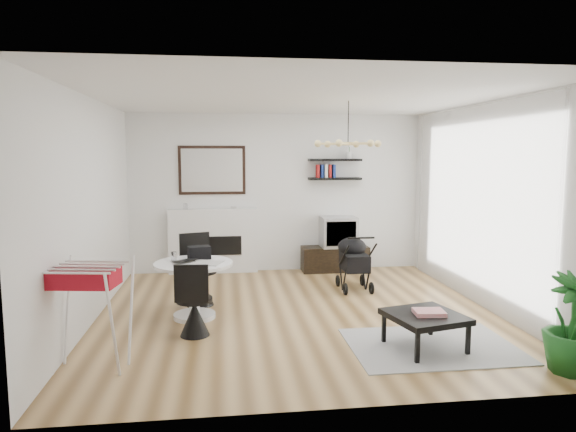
{
  "coord_description": "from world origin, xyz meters",
  "views": [
    {
      "loc": [
        -0.93,
        -6.28,
        2.01
      ],
      "look_at": [
        -0.08,
        0.4,
        1.2
      ],
      "focal_mm": 32.0,
      "sensor_mm": 36.0,
      "label": 1
    }
  ],
  "objects": [
    {
      "name": "floor",
      "position": [
        0.0,
        0.0,
        0.0
      ],
      "size": [
        5.0,
        5.0,
        0.0
      ],
      "primitive_type": "plane",
      "color": "brown",
      "rests_on": "ground"
    },
    {
      "name": "ceiling",
      "position": [
        0.0,
        0.0,
        2.7
      ],
      "size": [
        5.0,
        5.0,
        0.0
      ],
      "primitive_type": "plane",
      "color": "white",
      "rests_on": "wall_back"
    },
    {
      "name": "wall_back",
      "position": [
        0.0,
        2.5,
        1.35
      ],
      "size": [
        5.0,
        0.0,
        5.0
      ],
      "primitive_type": "plane",
      "rotation": [
        1.57,
        0.0,
        0.0
      ],
      "color": "white",
      "rests_on": "floor"
    },
    {
      "name": "wall_left",
      "position": [
        -2.5,
        0.0,
        1.35
      ],
      "size": [
        0.0,
        5.0,
        5.0
      ],
      "primitive_type": "plane",
      "rotation": [
        1.57,
        0.0,
        1.57
      ],
      "color": "white",
      "rests_on": "floor"
    },
    {
      "name": "wall_right",
      "position": [
        2.5,
        0.0,
        1.35
      ],
      "size": [
        0.0,
        5.0,
        5.0
      ],
      "primitive_type": "plane",
      "rotation": [
        1.57,
        0.0,
        -1.57
      ],
      "color": "white",
      "rests_on": "floor"
    },
    {
      "name": "sheer_curtain",
      "position": [
        2.4,
        0.2,
        1.35
      ],
      "size": [
        0.04,
        3.6,
        2.6
      ],
      "primitive_type": "cube",
      "color": "white",
      "rests_on": "wall_right"
    },
    {
      "name": "fireplace",
      "position": [
        -1.1,
        2.42,
        0.69
      ],
      "size": [
        1.5,
        0.17,
        2.16
      ],
      "color": "white",
      "rests_on": "floor"
    },
    {
      "name": "shelf_lower",
      "position": [
        0.99,
        2.37,
        1.6
      ],
      "size": [
        0.9,
        0.25,
        0.04
      ],
      "primitive_type": "cube",
      "color": "black",
      "rests_on": "wall_back"
    },
    {
      "name": "shelf_upper",
      "position": [
        0.99,
        2.37,
        1.92
      ],
      "size": [
        0.9,
        0.25,
        0.04
      ],
      "primitive_type": "cube",
      "color": "black",
      "rests_on": "wall_back"
    },
    {
      "name": "pendant_lamp",
      "position": [
        0.7,
        0.3,
        2.15
      ],
      "size": [
        0.9,
        0.9,
        0.1
      ],
      "primitive_type": null,
      "color": "#D6BC70",
      "rests_on": "ceiling"
    },
    {
      "name": "tv_console",
      "position": [
        0.99,
        2.29,
        0.22
      ],
      "size": [
        1.15,
        0.4,
        0.43
      ],
      "primitive_type": "cube",
      "color": "black",
      "rests_on": "floor"
    },
    {
      "name": "crt_tv",
      "position": [
        1.04,
        2.29,
        0.69
      ],
      "size": [
        0.6,
        0.52,
        0.52
      ],
      "color": "#B0B0B2",
      "rests_on": "tv_console"
    },
    {
      "name": "dining_table",
      "position": [
        -1.3,
        -0.03,
        0.46
      ],
      "size": [
        0.96,
        0.96,
        0.7
      ],
      "color": "white",
      "rests_on": "floor"
    },
    {
      "name": "laptop",
      "position": [
        -1.37,
        -0.06,
        0.71
      ],
      "size": [
        0.4,
        0.39,
        0.03
      ],
      "primitive_type": "imported",
      "rotation": [
        0.0,
        0.0,
        0.71
      ],
      "color": "black",
      "rests_on": "dining_table"
    },
    {
      "name": "black_bag",
      "position": [
        -1.23,
        0.17,
        0.78
      ],
      "size": [
        0.31,
        0.23,
        0.16
      ],
      "primitive_type": "cube",
      "rotation": [
        0.0,
        0.0,
        0.25
      ],
      "color": "black",
      "rests_on": "dining_table"
    },
    {
      "name": "newspaper",
      "position": [
        -1.14,
        -0.1,
        0.71
      ],
      "size": [
        0.44,
        0.4,
        0.01
      ],
      "primitive_type": "cube",
      "rotation": [
        0.0,
        0.0,
        -0.34
      ],
      "color": "silver",
      "rests_on": "dining_table"
    },
    {
      "name": "drinking_glass",
      "position": [
        -1.54,
        0.11,
        0.76
      ],
      "size": [
        0.07,
        0.07,
        0.11
      ],
      "primitive_type": "cylinder",
      "color": "white",
      "rests_on": "dining_table"
    },
    {
      "name": "chair_far",
      "position": [
        -1.26,
        0.54,
        0.3
      ],
      "size": [
        0.5,
        0.51,
        0.95
      ],
      "rotation": [
        0.0,
        0.0,
        0.34
      ],
      "color": "black",
      "rests_on": "floor"
    },
    {
      "name": "chair_near",
      "position": [
        -1.26,
        -0.68,
        0.27
      ],
      "size": [
        0.4,
        0.42,
        0.84
      ],
      "rotation": [
        0.0,
        0.0,
        3.05
      ],
      "color": "black",
      "rests_on": "floor"
    },
    {
      "name": "drying_rack",
      "position": [
        -2.18,
        -1.47,
        0.53
      ],
      "size": [
        0.76,
        0.72,
        1.01
      ],
      "rotation": [
        0.0,
        0.0,
        -0.16
      ],
      "color": "white",
      "rests_on": "floor"
    },
    {
      "name": "stroller",
      "position": [
        1.0,
        1.07,
        0.37
      ],
      "size": [
        0.43,
        0.72,
        0.87
      ],
      "rotation": [
        0.0,
        0.0,
        0.0
      ],
      "color": "black",
      "rests_on": "floor"
    },
    {
      "name": "rug",
      "position": [
        1.23,
        -1.31,
        0.01
      ],
      "size": [
        1.73,
        1.25,
        0.01
      ],
      "primitive_type": "cube",
      "color": "#A6A6A6",
      "rests_on": "floor"
    },
    {
      "name": "coffee_table",
      "position": [
        1.13,
        -1.36,
        0.33
      ],
      "size": [
        0.85,
        0.85,
        0.36
      ],
      "rotation": [
        0.0,
        0.0,
        0.24
      ],
      "color": "black",
      "rests_on": "rug"
    },
    {
      "name": "magazines",
      "position": [
        1.16,
        -1.39,
        0.4
      ],
      "size": [
        0.33,
        0.27,
        0.04
      ],
      "primitive_type": "cube",
      "rotation": [
        0.0,
        0.0,
        -0.1
      ],
      "color": "#E13840",
      "rests_on": "coffee_table"
    },
    {
      "name": "potted_plant",
      "position": [
        2.25,
        -2.09,
        0.46
      ],
      "size": [
        0.64,
        0.64,
        0.92
      ],
      "primitive_type": "imported",
      "rotation": [
        0.0,
        0.0,
        0.27
      ],
      "color": "#19581B",
      "rests_on": "floor"
    }
  ]
}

